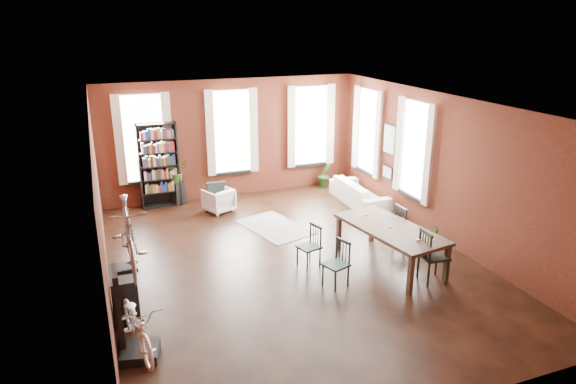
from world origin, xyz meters
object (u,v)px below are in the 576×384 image
dining_chair_d (407,227)px  console_table (125,295)px  bike_trainer (140,352)px  plant_stand (178,193)px  bicycle_floor (135,301)px  white_armchair (219,199)px  cream_sofa (360,189)px  dining_chair_a (336,264)px  dining_table (389,246)px  bookshelf (159,165)px  dining_chair_c (434,256)px  dining_chair_b (309,247)px

dining_chair_d → console_table: 5.83m
bike_trainer → plant_stand: bearing=75.8°
dining_chair_d → bicycle_floor: bearing=105.8°
white_armchair → cream_sofa: 3.72m
dining_chair_a → white_armchair: (-1.08, 4.57, -0.11)m
dining_table → console_table: bearing=171.9°
white_armchair → bicycle_floor: bearing=42.5°
cream_sofa → bicycle_floor: bicycle_floor is taller
white_armchair → cream_sofa: cream_sofa is taller
bookshelf → console_table: bookshelf is taller
white_armchair → bike_trainer: white_armchair is taller
bike_trainer → bicycle_floor: 0.85m
dining_table → cream_sofa: 3.59m
dining_table → console_table: 5.06m
cream_sofa → plant_stand: bearing=69.3°
dining_table → bookshelf: 6.37m
bookshelf → bike_trainer: bookshelf is taller
dining_table → bookshelf: (-3.77, 5.09, 0.70)m
bicycle_floor → console_table: bearing=85.8°
dining_chair_a → bike_trainer: 3.69m
dining_table → console_table: dining_table is taller
dining_table → bookshelf: bearing=117.2°
console_table → bicycle_floor: (0.10, -1.21, 0.53)m
cream_sofa → bike_trainer: cream_sofa is taller
bicycle_floor → cream_sofa: bearing=28.4°
white_armchair → dining_chair_d: bearing=108.4°
dining_chair_c → dining_chair_d: dining_chair_c is taller
dining_chair_d → console_table: dining_chair_d is taller
white_armchair → bike_trainer: 6.00m
dining_chair_b → dining_chair_a: bearing=-6.0°
dining_chair_a → console_table: (-3.67, 0.31, -0.04)m
dining_table → console_table: (-5.05, -0.11, -0.00)m
dining_chair_a → dining_chair_b: (-0.15, 0.91, -0.01)m
dining_chair_c → cream_sofa: 4.34m
cream_sofa → bike_trainer: bearing=127.5°
bookshelf → console_table: 5.40m
dining_table → cream_sofa: size_ratio=1.13×
white_armchair → cream_sofa: size_ratio=0.32×
dining_chair_c → console_table: (-5.46, 0.77, -0.11)m
dining_chair_d → cream_sofa: 2.91m
dining_table → dining_chair_c: bearing=-74.9°
dining_table → bike_trainer: 5.13m
console_table → plant_stand: console_table is taller
dining_chair_a → bike_trainer: (-3.57, -0.88, -0.36)m
bike_trainer → white_armchair: bearing=65.5°
dining_chair_a → bicycle_floor: size_ratio=0.56×
dining_chair_d → bike_trainer: dining_chair_d is taller
dining_chair_d → dining_chair_a: bearing=111.6°
bicycle_floor → dining_chair_d: bearing=8.7°
dining_table → plant_stand: bearing=113.9°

